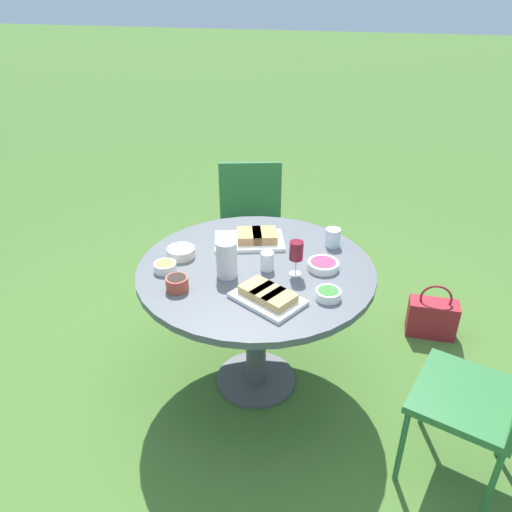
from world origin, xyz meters
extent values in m
plane|color=#446B2B|center=(0.00, 0.00, 0.00)|extent=(40.00, 40.00, 0.00)
cylinder|color=#4C4C51|center=(0.00, 0.00, 0.01)|extent=(0.45, 0.45, 0.02)
cylinder|color=#4C4C51|center=(0.00, 0.00, 0.37)|extent=(0.11, 0.11, 0.70)
cylinder|color=#4C5156|center=(0.00, 0.00, 0.74)|extent=(1.18, 1.18, 0.03)
cube|color=#2D6B38|center=(-1.01, 0.35, 0.45)|extent=(0.54, 0.55, 0.04)
cylinder|color=#2D6B38|center=(-0.90, 0.11, 0.22)|extent=(0.03, 0.03, 0.43)
cylinder|color=#2D6B38|center=(-0.77, 0.47, 0.22)|extent=(0.03, 0.03, 0.43)
cylinder|color=#2D6B38|center=(-1.25, 0.23, 0.22)|extent=(0.03, 0.03, 0.43)
cylinder|color=#2D6B38|center=(-1.12, 0.59, 0.22)|extent=(0.03, 0.03, 0.43)
cube|color=#2D6B38|center=(0.26, -0.95, 0.45)|extent=(0.54, 0.52, 0.04)
cube|color=#2D6B38|center=(0.32, -1.13, 0.68)|extent=(0.43, 0.15, 0.42)
cylinder|color=#2D6B38|center=(0.40, -0.72, 0.22)|extent=(0.03, 0.03, 0.43)
cylinder|color=#2D6B38|center=(0.03, -0.82, 0.22)|extent=(0.03, 0.03, 0.43)
cylinder|color=#2D6B38|center=(0.50, -1.07, 0.22)|extent=(0.03, 0.03, 0.43)
cylinder|color=#2D6B38|center=(0.13, -1.18, 0.22)|extent=(0.03, 0.03, 0.43)
cylinder|color=silver|center=(0.12, 0.11, 0.84)|extent=(0.10, 0.10, 0.18)
cone|color=silver|center=(0.16, 0.11, 0.92)|extent=(0.03, 0.03, 0.02)
cylinder|color=silver|center=(-0.20, 0.03, 0.76)|extent=(0.06, 0.06, 0.01)
cylinder|color=silver|center=(-0.20, 0.03, 0.80)|extent=(0.01, 0.01, 0.08)
cylinder|color=maroon|center=(-0.20, 0.03, 0.89)|extent=(0.07, 0.07, 0.09)
cube|color=white|center=(0.09, -0.24, 0.76)|extent=(0.42, 0.33, 0.02)
cube|color=#B2844C|center=(0.02, -0.26, 0.80)|extent=(0.17, 0.18, 0.04)
cube|color=#B2844C|center=(0.09, -0.24, 0.80)|extent=(0.17, 0.18, 0.04)
cube|color=white|center=(-0.12, 0.28, 0.76)|extent=(0.37, 0.33, 0.02)
cube|color=tan|center=(-0.18, 0.31, 0.79)|extent=(0.16, 0.17, 0.04)
cube|color=tan|center=(-0.12, 0.28, 0.79)|extent=(0.16, 0.17, 0.04)
cube|color=tan|center=(-0.06, 0.24, 0.79)|extent=(0.16, 0.17, 0.04)
cylinder|color=white|center=(0.42, 0.15, 0.78)|extent=(0.11, 0.11, 0.04)
cylinder|color=#E0C147|center=(0.42, 0.15, 0.79)|extent=(0.09, 0.09, 0.02)
cylinder|color=white|center=(-0.38, 0.19, 0.77)|extent=(0.11, 0.11, 0.04)
cylinder|color=#387533|center=(-0.38, 0.19, 0.79)|extent=(0.09, 0.09, 0.02)
cylinder|color=#B74733|center=(0.30, 0.28, 0.79)|extent=(0.10, 0.10, 0.06)
cylinder|color=#2D231E|center=(0.30, 0.28, 0.80)|extent=(0.09, 0.09, 0.03)
cylinder|color=white|center=(-0.33, -0.06, 0.77)|extent=(0.15, 0.15, 0.04)
cylinder|color=#D6385B|center=(-0.33, -0.06, 0.78)|extent=(0.13, 0.13, 0.02)
cylinder|color=beige|center=(0.40, -0.01, 0.78)|extent=(0.14, 0.14, 0.05)
cylinder|color=silver|center=(0.40, -0.01, 0.79)|extent=(0.12, 0.12, 0.02)
cylinder|color=silver|center=(-0.06, 0.01, 0.80)|extent=(0.07, 0.07, 0.09)
cylinder|color=silver|center=(-0.35, -0.31, 0.80)|extent=(0.08, 0.08, 0.10)
cube|color=maroon|center=(-0.98, -0.67, 0.12)|extent=(0.30, 0.14, 0.24)
torus|color=maroon|center=(-0.98, -0.67, 0.27)|extent=(0.19, 0.01, 0.19)
camera|label=1|loc=(-0.50, 2.07, 2.02)|focal=35.00mm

